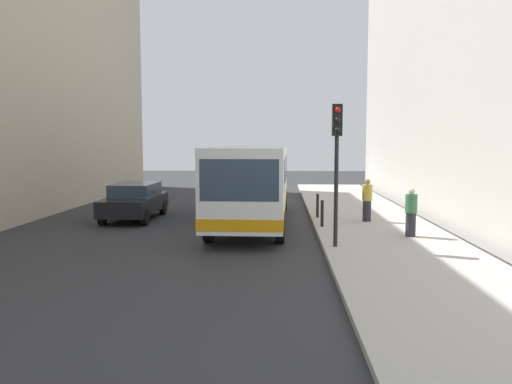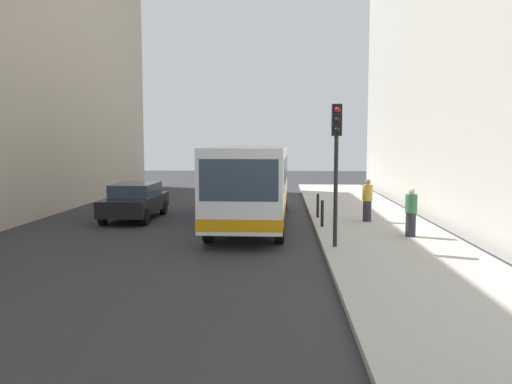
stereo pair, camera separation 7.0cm
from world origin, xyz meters
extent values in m
plane|color=#2D2D30|center=(0.00, 0.00, 0.00)|extent=(80.00, 80.00, 0.00)
cube|color=#ADA89E|center=(5.40, 0.00, 0.07)|extent=(4.40, 40.00, 0.15)
cube|color=white|center=(0.89, 3.02, 1.75)|extent=(2.73, 11.05, 2.50)
cube|color=orange|center=(0.89, 3.02, 0.80)|extent=(2.75, 11.07, 0.36)
cube|color=#2D3D4C|center=(0.78, -2.46, 2.10)|extent=(2.26, 0.11, 1.20)
cube|color=#2D3D4C|center=(0.90, 3.52, 2.10)|extent=(2.71, 9.45, 1.00)
cylinder|color=black|center=(1.94, -0.90, 0.50)|extent=(0.30, 1.01, 1.00)
cylinder|color=black|center=(-0.32, -0.86, 0.50)|extent=(0.30, 1.01, 1.00)
cylinder|color=black|center=(2.10, 6.90, 0.50)|extent=(0.30, 1.01, 1.00)
cylinder|color=black|center=(-0.16, 6.94, 0.50)|extent=(0.30, 1.01, 1.00)
cube|color=black|center=(-4.04, 3.84, 0.64)|extent=(1.84, 4.42, 0.64)
cube|color=#2D3D4C|center=(-4.04, 3.99, 1.22)|extent=(1.62, 2.48, 0.52)
cylinder|color=black|center=(-3.24, 2.33, 0.32)|extent=(0.23, 0.64, 0.64)
cylinder|color=black|center=(-4.88, 2.34, 0.32)|extent=(0.23, 0.64, 0.64)
cylinder|color=black|center=(-3.21, 5.33, 0.32)|extent=(0.23, 0.64, 0.64)
cylinder|color=black|center=(-4.85, 5.34, 0.32)|extent=(0.23, 0.64, 0.64)
cylinder|color=black|center=(3.55, -2.10, 1.75)|extent=(0.12, 0.12, 3.20)
cube|color=black|center=(3.55, -2.10, 3.80)|extent=(0.28, 0.24, 0.90)
sphere|color=red|center=(3.55, -2.23, 4.08)|extent=(0.16, 0.16, 0.16)
sphere|color=black|center=(3.55, -2.23, 3.80)|extent=(0.16, 0.16, 0.16)
sphere|color=black|center=(3.55, -2.23, 3.52)|extent=(0.16, 0.16, 0.16)
cylinder|color=black|center=(3.45, 1.45, 0.62)|extent=(0.11, 0.11, 0.95)
cylinder|color=black|center=(3.45, 3.76, 0.62)|extent=(0.11, 0.11, 0.95)
cylinder|color=#26262D|center=(6.14, -0.36, 0.54)|extent=(0.32, 0.32, 0.77)
cylinder|color=#336B3F|center=(6.14, -0.36, 1.22)|extent=(0.38, 0.38, 0.59)
sphere|color=beige|center=(6.14, -0.36, 1.62)|extent=(0.21, 0.21, 0.21)
cylinder|color=#26262D|center=(5.27, 2.82, 0.55)|extent=(0.32, 0.32, 0.79)
cylinder|color=gold|center=(5.27, 2.82, 1.25)|extent=(0.38, 0.38, 0.61)
sphere|color=#8C6647|center=(5.27, 2.82, 1.67)|extent=(0.22, 0.22, 0.22)
camera|label=1|loc=(1.94, -16.97, 3.18)|focal=36.21mm
camera|label=2|loc=(2.01, -16.96, 3.18)|focal=36.21mm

